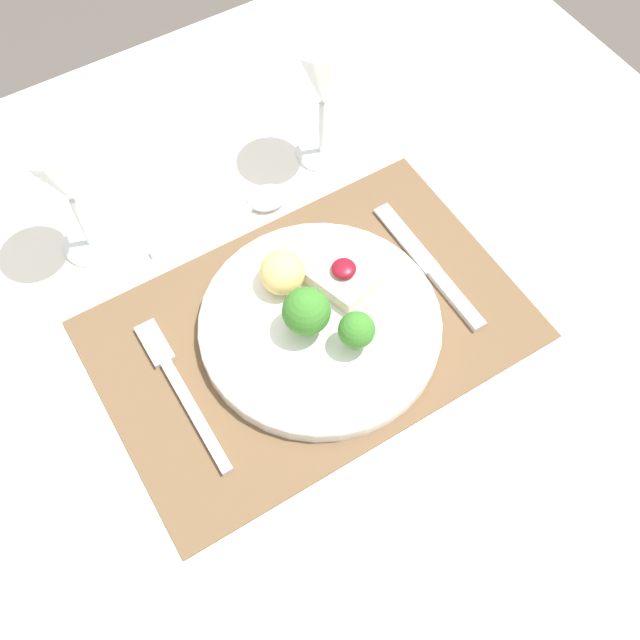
% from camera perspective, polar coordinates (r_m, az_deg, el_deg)
% --- Properties ---
extents(ground_plane, '(8.00, 8.00, 0.00)m').
position_cam_1_polar(ground_plane, '(1.53, -0.41, -14.70)').
color(ground_plane, '#4C4742').
extents(dining_table, '(1.20, 1.05, 0.75)m').
position_cam_1_polar(dining_table, '(0.92, -0.66, -3.73)').
color(dining_table, white).
rests_on(dining_table, ground_plane).
extents(placemat, '(0.46, 0.30, 0.00)m').
position_cam_1_polar(placemat, '(0.83, -0.73, -0.72)').
color(placemat, brown).
rests_on(placemat, dining_table).
extents(dinner_plate, '(0.27, 0.27, 0.08)m').
position_cam_1_polar(dinner_plate, '(0.82, -0.06, 0.08)').
color(dinner_plate, white).
rests_on(dinner_plate, placemat).
extents(fork, '(0.02, 0.20, 0.01)m').
position_cam_1_polar(fork, '(0.81, -10.82, -4.73)').
color(fork, silver).
rests_on(fork, placemat).
extents(knife, '(0.02, 0.20, 0.01)m').
position_cam_1_polar(knife, '(0.87, 8.74, 3.55)').
color(knife, silver).
rests_on(knife, placemat).
extents(spoon, '(0.18, 0.04, 0.01)m').
position_cam_1_polar(spoon, '(0.92, -5.26, 8.65)').
color(spoon, silver).
rests_on(spoon, dining_table).
extents(wine_glass_near, '(0.08, 0.08, 0.18)m').
position_cam_1_polar(wine_glass_near, '(0.89, 0.15, 18.15)').
color(wine_glass_near, white).
rests_on(wine_glass_near, dining_table).
extents(wine_glass_far, '(0.08, 0.08, 0.18)m').
position_cam_1_polar(wine_glass_far, '(0.84, -19.19, 10.43)').
color(wine_glass_far, white).
rests_on(wine_glass_far, dining_table).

